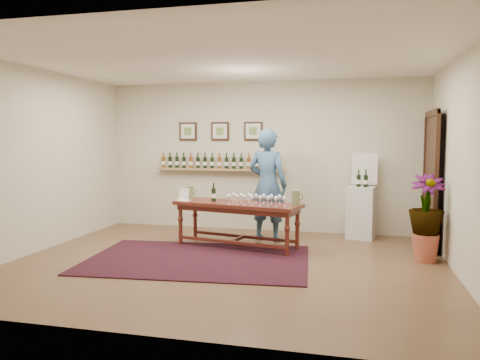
% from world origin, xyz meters
% --- Properties ---
extents(ground, '(6.00, 6.00, 0.00)m').
position_xyz_m(ground, '(0.00, 0.00, 0.00)').
color(ground, brown).
rests_on(ground, ground).
extents(room_shell, '(6.00, 6.00, 6.00)m').
position_xyz_m(room_shell, '(2.11, 1.86, 1.12)').
color(room_shell, beige).
rests_on(room_shell, ground).
extents(rug, '(3.31, 2.36, 0.02)m').
position_xyz_m(rug, '(-0.45, 0.08, 0.01)').
color(rug, '#4B100D').
rests_on(rug, ground).
extents(tasting_table, '(2.13, 1.06, 0.72)m').
position_xyz_m(tasting_table, '(-0.09, 0.98, 0.61)').
color(tasting_table, '#4B1C12').
rests_on(tasting_table, ground).
extents(table_glasses, '(1.19, 0.38, 0.16)m').
position_xyz_m(table_glasses, '(0.21, 0.86, 0.80)').
color(table_glasses, white).
rests_on(table_glasses, tasting_table).
extents(table_bottles, '(0.29, 0.20, 0.28)m').
position_xyz_m(table_bottles, '(-0.49, 1.08, 0.86)').
color(table_bottles, black).
rests_on(table_bottles, tasting_table).
extents(pitcher_left, '(0.16, 0.16, 0.21)m').
position_xyz_m(pitcher_left, '(-0.98, 1.27, 0.83)').
color(pitcher_left, '#657146').
rests_on(pitcher_left, tasting_table).
extents(pitcher_right, '(0.17, 0.17, 0.23)m').
position_xyz_m(pitcher_right, '(0.85, 0.89, 0.84)').
color(pitcher_right, '#657146').
rests_on(pitcher_right, tasting_table).
extents(menu_card, '(0.26, 0.22, 0.20)m').
position_xyz_m(menu_card, '(-1.01, 1.05, 0.82)').
color(menu_card, silver).
rests_on(menu_card, tasting_table).
extents(display_pedestal, '(0.53, 0.53, 0.90)m').
position_xyz_m(display_pedestal, '(1.84, 2.17, 0.45)').
color(display_pedestal, silver).
rests_on(display_pedestal, ground).
extents(pedestal_bottles, '(0.34, 0.15, 0.33)m').
position_xyz_m(pedestal_bottles, '(1.85, 2.12, 1.07)').
color(pedestal_bottles, black).
rests_on(pedestal_bottles, display_pedestal).
extents(info_sign, '(0.44, 0.10, 0.61)m').
position_xyz_m(info_sign, '(1.89, 2.32, 1.21)').
color(info_sign, silver).
rests_on(info_sign, display_pedestal).
extents(potted_plant, '(0.58, 0.58, 1.07)m').
position_xyz_m(potted_plant, '(2.71, 0.77, 0.62)').
color(potted_plant, '#A84F38').
rests_on(potted_plant, ground).
extents(person, '(0.79, 0.62, 1.91)m').
position_xyz_m(person, '(0.29, 1.61, 0.95)').
color(person, '#35597E').
rests_on(person, ground).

